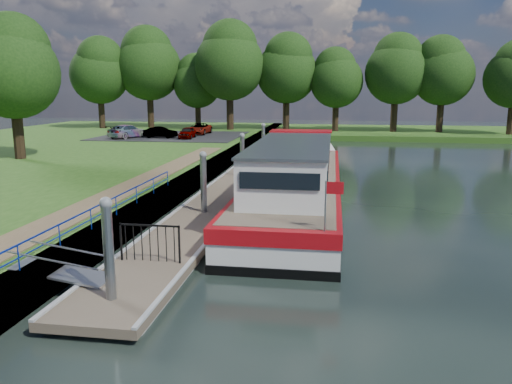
# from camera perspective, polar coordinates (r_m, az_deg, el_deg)

# --- Properties ---
(ground) EXTENTS (160.00, 160.00, 0.00)m
(ground) POSITION_cam_1_polar(r_m,az_deg,el_deg) (13.57, -15.19, -12.37)
(ground) COLOR black
(ground) RESTS_ON ground
(bank_edge) EXTENTS (1.10, 90.00, 0.78)m
(bank_edge) POSITION_cam_1_polar(r_m,az_deg,el_deg) (27.87, -7.66, 1.09)
(bank_edge) COLOR #473D2D
(bank_edge) RESTS_ON ground
(far_bank) EXTENTS (60.00, 18.00, 0.60)m
(far_bank) POSITION_cam_1_polar(r_m,az_deg,el_deg) (63.85, 14.89, 6.61)
(far_bank) COLOR #285117
(far_bank) RESTS_ON ground
(footpath) EXTENTS (1.60, 40.00, 0.05)m
(footpath) POSITION_cam_1_polar(r_m,az_deg,el_deg) (22.05, -17.43, -1.04)
(footpath) COLOR brown
(footpath) RESTS_ON riverbank
(carpark) EXTENTS (14.00, 12.00, 0.06)m
(carpark) POSITION_cam_1_polar(r_m,az_deg,el_deg) (52.09, -9.53, 6.35)
(carpark) COLOR black
(carpark) RESTS_ON riverbank
(blue_fence) EXTENTS (0.04, 18.04, 0.72)m
(blue_fence) POSITION_cam_1_polar(r_m,az_deg,el_deg) (16.87, -19.90, -3.20)
(blue_fence) COLOR #0C2DBF
(blue_fence) RESTS_ON riverbank
(pontoon) EXTENTS (2.50, 30.00, 0.56)m
(pontoon) POSITION_cam_1_polar(r_m,az_deg,el_deg) (25.39, -3.38, -0.33)
(pontoon) COLOR brown
(pontoon) RESTS_ON ground
(mooring_piles) EXTENTS (0.30, 27.30, 3.55)m
(mooring_piles) POSITION_cam_1_polar(r_m,az_deg,el_deg) (25.18, -3.41, 2.11)
(mooring_piles) COLOR gray
(mooring_piles) RESTS_ON ground
(gangway) EXTENTS (2.58, 1.00, 0.92)m
(gangway) POSITION_cam_1_polar(r_m,az_deg,el_deg) (14.56, -21.26, -8.44)
(gangway) COLOR #A5A8AD
(gangway) RESTS_ON ground
(gate_panel) EXTENTS (1.85, 0.05, 1.15)m
(gate_panel) POSITION_cam_1_polar(r_m,az_deg,el_deg) (15.08, -12.06, -5.11)
(gate_panel) COLOR black
(gate_panel) RESTS_ON ground
(barge) EXTENTS (4.36, 21.15, 4.78)m
(barge) POSITION_cam_1_polar(r_m,az_deg,el_deg) (24.55, 4.75, 1.39)
(barge) COLOR black
(barge) RESTS_ON ground
(horizon_trees) EXTENTS (54.38, 10.03, 12.87)m
(horizon_trees) POSITION_cam_1_polar(r_m,az_deg,el_deg) (60.41, 2.28, 13.98)
(horizon_trees) COLOR #332316
(horizon_trees) RESTS_ON ground
(bank_tree_a) EXTENTS (6.12, 6.12, 9.72)m
(bank_tree_a) POSITION_cam_1_polar(r_m,az_deg,el_deg) (37.91, -26.04, 12.88)
(bank_tree_a) COLOR #332316
(bank_tree_a) RESTS_ON riverbank
(car_a) EXTENTS (1.51, 3.28, 1.09)m
(car_a) POSITION_cam_1_polar(r_m,az_deg,el_deg) (48.87, -7.85, 6.74)
(car_a) COLOR #999999
(car_a) RESTS_ON carpark
(car_b) EXTENTS (3.25, 1.14, 1.07)m
(car_b) POSITION_cam_1_polar(r_m,az_deg,el_deg) (49.71, -10.88, 6.72)
(car_b) COLOR #999999
(car_b) RESTS_ON carpark
(car_c) EXTENTS (3.19, 4.77, 1.28)m
(car_c) POSITION_cam_1_polar(r_m,az_deg,el_deg) (50.39, -14.44, 6.74)
(car_c) COLOR #999999
(car_c) RESTS_ON carpark
(car_d) EXTENTS (2.01, 4.20, 1.15)m
(car_d) POSITION_cam_1_polar(r_m,az_deg,el_deg) (53.20, -6.52, 7.20)
(car_d) COLOR #999999
(car_d) RESTS_ON carpark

